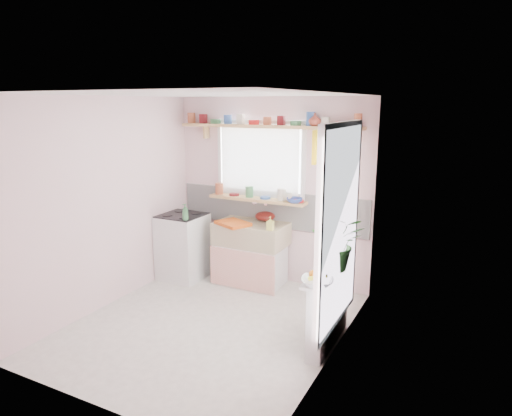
% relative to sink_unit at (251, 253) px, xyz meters
% --- Properties ---
extents(room, '(3.20, 3.20, 3.20)m').
position_rel_sink_unit_xyz_m(room, '(0.81, -0.43, 0.94)').
color(room, white).
rests_on(room, ground).
extents(sink_unit, '(0.95, 0.65, 1.11)m').
position_rel_sink_unit_xyz_m(sink_unit, '(0.00, 0.00, 0.00)').
color(sink_unit, white).
rests_on(sink_unit, ground).
extents(cooker, '(0.58, 0.58, 0.93)m').
position_rel_sink_unit_xyz_m(cooker, '(-0.95, -0.24, 0.03)').
color(cooker, white).
rests_on(cooker, ground).
extents(radiator_ledge, '(0.22, 0.95, 0.78)m').
position_rel_sink_unit_xyz_m(radiator_ledge, '(1.45, -1.09, -0.03)').
color(radiator_ledge, white).
rests_on(radiator_ledge, ground).
extents(windowsill, '(1.40, 0.22, 0.04)m').
position_rel_sink_unit_xyz_m(windowsill, '(-0.00, 0.19, 0.71)').
color(windowsill, tan).
rests_on(windowsill, room).
extents(pine_shelf, '(2.52, 0.24, 0.04)m').
position_rel_sink_unit_xyz_m(pine_shelf, '(0.15, 0.18, 1.69)').
color(pine_shelf, tan).
rests_on(pine_shelf, room).
extents(shelf_crockery, '(2.47, 0.11, 0.12)m').
position_rel_sink_unit_xyz_m(shelf_crockery, '(0.13, 0.18, 1.76)').
color(shelf_crockery, '#A55133').
rests_on(shelf_crockery, pine_shelf).
extents(sill_crockery, '(1.35, 0.11, 0.12)m').
position_rel_sink_unit_xyz_m(sill_crockery, '(-0.05, 0.19, 0.78)').
color(sill_crockery, '#A55133').
rests_on(sill_crockery, windowsill).
extents(dish_tray, '(0.52, 0.46, 0.04)m').
position_rel_sink_unit_xyz_m(dish_tray, '(-0.17, -0.19, 0.44)').
color(dish_tray, '#CD5012').
rests_on(dish_tray, sink_unit).
extents(colander, '(0.31, 0.31, 0.12)m').
position_rel_sink_unit_xyz_m(colander, '(0.11, 0.21, 0.48)').
color(colander, '#56120E').
rests_on(colander, sink_unit).
extents(jade_plant, '(0.63, 0.59, 0.57)m').
position_rel_sink_unit_xyz_m(jade_plant, '(1.48, -0.98, 0.63)').
color(jade_plant, '#346F2C').
rests_on(jade_plant, radiator_ledge).
extents(fruit_bowl, '(0.37, 0.37, 0.07)m').
position_rel_sink_unit_xyz_m(fruit_bowl, '(1.45, -1.46, 0.38)').
color(fruit_bowl, silver).
rests_on(fruit_bowl, radiator_ledge).
extents(herb_pot, '(0.13, 0.11, 0.21)m').
position_rel_sink_unit_xyz_m(herb_pot, '(1.48, -1.48, 0.45)').
color(herb_pot, '#2E6629').
rests_on(herb_pot, radiator_ledge).
extents(soap_bottle_sink, '(0.08, 0.08, 0.18)m').
position_rel_sink_unit_xyz_m(soap_bottle_sink, '(0.37, -0.19, 0.51)').
color(soap_bottle_sink, '#D7D55F').
rests_on(soap_bottle_sink, sink_unit).
extents(sill_cup, '(0.18, 0.18, 0.11)m').
position_rel_sink_unit_xyz_m(sill_cup, '(0.43, 0.19, 0.78)').
color(sill_cup, silver).
rests_on(sill_cup, windowsill).
extents(sill_bowl, '(0.27, 0.27, 0.06)m').
position_rel_sink_unit_xyz_m(sill_bowl, '(0.57, 0.13, 0.76)').
color(sill_bowl, '#314A9F').
rests_on(sill_bowl, windowsill).
extents(shelf_vase, '(0.19, 0.19, 0.16)m').
position_rel_sink_unit_xyz_m(shelf_vase, '(0.81, 0.14, 1.79)').
color(shelf_vase, '#A34332').
rests_on(shelf_vase, pine_shelf).
extents(cooker_bottle, '(0.11, 0.11, 0.21)m').
position_rel_sink_unit_xyz_m(cooker_bottle, '(-0.73, -0.46, 0.59)').
color(cooker_bottle, '#3D7A48').
rests_on(cooker_bottle, cooker).
extents(fruit, '(0.20, 0.14, 0.10)m').
position_rel_sink_unit_xyz_m(fruit, '(1.45, -1.46, 0.44)').
color(fruit, orange).
rests_on(fruit, fruit_bowl).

